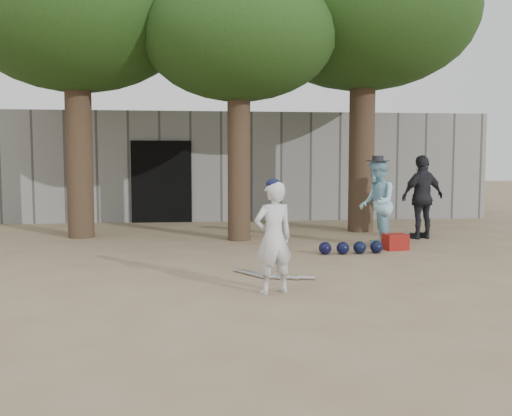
{
  "coord_description": "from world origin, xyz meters",
  "views": [
    {
      "loc": [
        -0.38,
        -7.73,
        1.7
      ],
      "look_at": [
        0.6,
        1.0,
        0.95
      ],
      "focal_mm": 40.0,
      "sensor_mm": 36.0,
      "label": 1
    }
  ],
  "objects": [
    {
      "name": "spectator_dark",
      "position": [
        4.52,
        3.96,
        0.9
      ],
      "size": [
        1.13,
        0.74,
        1.79
      ],
      "primitive_type": "imported",
      "rotation": [
        0.0,
        0.0,
        3.46
      ],
      "color": "black",
      "rests_on": "ground"
    },
    {
      "name": "red_bag",
      "position": [
        3.42,
        2.55,
        0.15
      ],
      "size": [
        0.47,
        0.38,
        0.3
      ],
      "primitive_type": "cube",
      "rotation": [
        0.0,
        0.0,
        0.16
      ],
      "color": "maroon",
      "rests_on": "ground"
    },
    {
      "name": "helmet_row",
      "position": [
        2.45,
        2.17,
        0.12
      ],
      "size": [
        1.19,
        0.29,
        0.23
      ],
      "color": "black",
      "rests_on": "ground"
    },
    {
      "name": "back_building",
      "position": [
        -0.0,
        10.33,
        1.5
      ],
      "size": [
        16.0,
        5.24,
        3.0
      ],
      "color": "gray",
      "rests_on": "ground"
    },
    {
      "name": "tree_row",
      "position": [
        0.74,
        5.02,
        4.69
      ],
      "size": [
        11.4,
        5.8,
        6.69
      ],
      "color": "brown",
      "rests_on": "ground"
    },
    {
      "name": "spectator_blue",
      "position": [
        3.18,
        2.93,
        0.85
      ],
      "size": [
        0.79,
        0.94,
        1.7
      ],
      "primitive_type": "imported",
      "rotation": [
        0.0,
        0.0,
        4.52
      ],
      "color": "#91CCE0",
      "rests_on": "ground"
    },
    {
      "name": "boy_player",
      "position": [
        0.64,
        -0.65,
        0.71
      ],
      "size": [
        0.6,
        0.48,
        1.42
      ],
      "primitive_type": "imported",
      "rotation": [
        0.0,
        0.0,
        3.45
      ],
      "color": "silver",
      "rests_on": "ground"
    },
    {
      "name": "bat_pile",
      "position": [
        0.72,
        0.32,
        0.03
      ],
      "size": [
        1.11,
        0.78,
        0.06
      ],
      "color": "#ABAAB1",
      "rests_on": "ground"
    },
    {
      "name": "ground",
      "position": [
        0.0,
        0.0,
        0.0
      ],
      "size": [
        70.0,
        70.0,
        0.0
      ],
      "primitive_type": "plane",
      "color": "#937C5E",
      "rests_on": "ground"
    }
  ]
}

